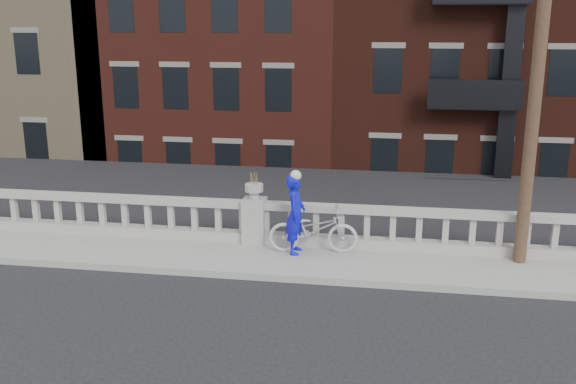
% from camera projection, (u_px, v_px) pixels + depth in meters
% --- Properties ---
extents(ground, '(120.00, 120.00, 0.00)m').
position_uv_depth(ground, '(211.00, 318.00, 12.10)').
color(ground, black).
rests_on(ground, ground).
extents(sidewalk, '(32.00, 2.20, 0.15)m').
position_uv_depth(sidewalk, '(246.00, 258.00, 14.94)').
color(sidewalk, gray).
rests_on(sidewalk, ground).
extents(balustrade, '(28.00, 0.34, 1.03)m').
position_uv_depth(balustrade, '(255.00, 223.00, 15.70)').
color(balustrade, gray).
rests_on(balustrade, sidewalk).
extents(planter_pedestal, '(0.55, 0.55, 1.76)m').
position_uv_depth(planter_pedestal, '(254.00, 215.00, 15.65)').
color(planter_pedestal, gray).
rests_on(planter_pedestal, sidewalk).
extents(lower_level, '(80.00, 44.00, 20.80)m').
position_uv_depth(lower_level, '(342.00, 77.00, 33.32)').
color(lower_level, '#605E59').
rests_on(lower_level, ground).
extents(utility_pole, '(1.60, 0.28, 10.00)m').
position_uv_depth(utility_pole, '(542.00, 30.00, 13.22)').
color(utility_pole, '#422D1E').
rests_on(utility_pole, sidewalk).
extents(bicycle, '(2.15, 0.94, 1.09)m').
position_uv_depth(bicycle, '(313.00, 230.00, 15.00)').
color(bicycle, silver).
rests_on(bicycle, sidewalk).
extents(cyclist, '(0.46, 0.69, 1.88)m').
position_uv_depth(cyclist, '(296.00, 214.00, 14.86)').
color(cyclist, '#0E10D2').
rests_on(cyclist, sidewalk).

